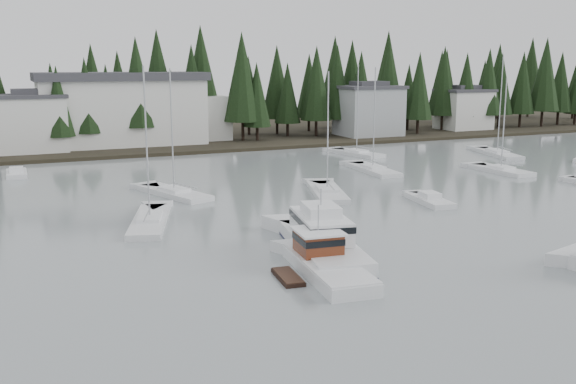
# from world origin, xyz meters

# --- Properties ---
(far_shore_land) EXTENTS (240.00, 54.00, 1.00)m
(far_shore_land) POSITION_xyz_m (0.00, 97.00, 0.00)
(far_shore_land) COLOR black
(far_shore_land) RESTS_ON ground
(conifer_treeline) EXTENTS (200.00, 22.00, 20.00)m
(conifer_treeline) POSITION_xyz_m (0.00, 86.00, 0.00)
(conifer_treeline) COLOR black
(conifer_treeline) RESTS_ON ground
(house_west) EXTENTS (9.54, 7.42, 8.75)m
(house_west) POSITION_xyz_m (-18.00, 79.00, 4.65)
(house_west) COLOR silver
(house_west) RESTS_ON ground
(house_east_a) EXTENTS (10.60, 8.48, 9.25)m
(house_east_a) POSITION_xyz_m (36.00, 78.00, 4.90)
(house_east_a) COLOR #999EA0
(house_east_a) RESTS_ON ground
(house_east_b) EXTENTS (9.54, 7.42, 8.25)m
(house_east_b) POSITION_xyz_m (58.00, 80.00, 4.40)
(house_east_b) COLOR silver
(house_east_b) RESTS_ON ground
(harbor_inn) EXTENTS (29.50, 11.50, 10.90)m
(harbor_inn) POSITION_xyz_m (-2.96, 82.34, 5.78)
(harbor_inn) COLOR silver
(harbor_inn) RESTS_ON ground
(lobster_boat_brown) EXTENTS (5.43, 9.55, 4.57)m
(lobster_boat_brown) POSITION_xyz_m (-4.22, 15.88, 0.52)
(lobster_boat_brown) COLOR silver
(lobster_boat_brown) RESTS_ON ground
(cabin_cruiser_center) EXTENTS (6.02, 12.39, 5.11)m
(cabin_cruiser_center) POSITION_xyz_m (-2.43, 19.70, 0.77)
(cabin_cruiser_center) COLOR silver
(cabin_cruiser_center) RESTS_ON ground
(sailboat_1) EXTENTS (5.67, 10.96, 13.09)m
(sailboat_1) POSITION_xyz_m (-11.46, 32.56, 0.07)
(sailboat_1) COLOR silver
(sailboat_1) RESTS_ON ground
(sailboat_3) EXTENTS (5.58, 11.16, 14.45)m
(sailboat_3) POSITION_xyz_m (41.77, 52.32, 0.07)
(sailboat_3) COLOR silver
(sailboat_3) RESTS_ON ground
(sailboat_4) EXTENTS (5.80, 10.41, 12.52)m
(sailboat_4) POSITION_xyz_m (7.07, 37.35, 0.06)
(sailboat_4) COLOR silver
(sailboat_4) RESTS_ON ground
(sailboat_5) EXTENTS (3.10, 8.46, 11.59)m
(sailboat_5) POSITION_xyz_m (32.02, 40.70, 0.06)
(sailboat_5) COLOR silver
(sailboat_5) RESTS_ON ground
(sailboat_8) EXTENTS (4.56, 9.41, 13.17)m
(sailboat_8) POSITION_xyz_m (23.66, 60.46, 0.07)
(sailboat_8) COLOR silver
(sailboat_8) RESTS_ON ground
(sailboat_9) EXTENTS (5.73, 10.09, 12.81)m
(sailboat_9) POSITION_xyz_m (-6.87, 43.03, 0.07)
(sailboat_9) COLOR silver
(sailboat_9) RESTS_ON ground
(sailboat_10) EXTENTS (3.62, 10.14, 12.85)m
(sailboat_10) POSITION_xyz_m (18.33, 47.27, 0.06)
(sailboat_10) COLOR silver
(sailboat_10) RESTS_ON ground
(runabout_1) EXTENTS (3.11, 6.51, 1.42)m
(runabout_1) POSITION_xyz_m (13.95, 29.99, 0.13)
(runabout_1) COLOR silver
(runabout_1) RESTS_ON ground
(runabout_3) EXTENTS (2.24, 5.16, 1.42)m
(runabout_3) POSITION_xyz_m (-20.76, 61.22, 0.13)
(runabout_3) COLOR silver
(runabout_3) RESTS_ON ground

